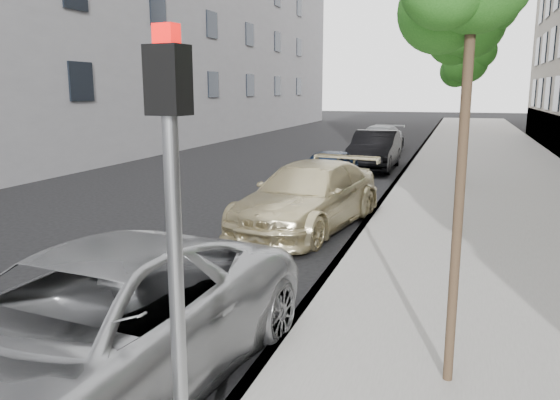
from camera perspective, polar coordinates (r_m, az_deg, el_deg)
The scene contains 10 objects.
sidewalk at distance 28.33m, azimuth 20.53°, elevation 4.41°, with size 6.40×72.00×0.14m, color gray.
curb at distance 28.37m, azimuth 14.20°, elevation 4.79°, with size 0.15×72.00×0.14m, color #9E9B93.
tree_mid at distance 12.21m, azimuth 19.32°, elevation 17.12°, with size 1.76×1.56×5.26m.
tree_far at distance 18.66m, azimuth 18.99°, elevation 13.55°, with size 1.70×1.50×4.77m.
signal_pole at distance 3.56m, azimuth -10.99°, elevation -3.63°, with size 0.26×0.21×3.42m.
minivan at distance 5.98m, azimuth -19.56°, elevation -12.81°, with size 2.61×5.66×1.57m, color #A0A1A4.
suv at distance 12.66m, azimuth 2.97°, elevation 0.39°, with size 2.12×5.20×1.51m, color beige.
sedan_blue at distance 17.73m, azimuth 4.98°, elevation 3.16°, with size 1.51×3.76×1.28m, color #0F1C33.
sedan_black at distance 22.52m, azimuth 9.88°, elevation 5.14°, with size 1.65×4.72×1.55m, color black.
sedan_rear at distance 28.66m, azimuth 10.28°, elevation 6.25°, with size 1.92×4.71×1.37m, color gray.
Camera 1 is at (3.17, -4.13, 3.17)m, focal length 35.00 mm.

